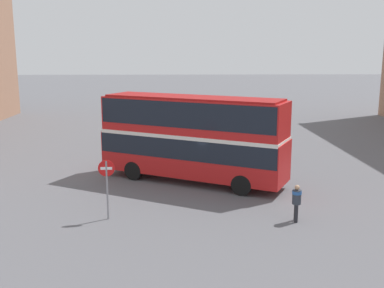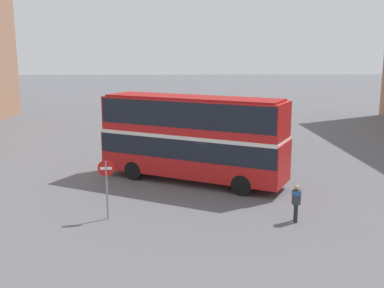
% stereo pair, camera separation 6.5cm
% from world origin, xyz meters
% --- Properties ---
extents(ground_plane, '(240.00, 240.00, 0.00)m').
position_xyz_m(ground_plane, '(0.00, 0.00, 0.00)').
color(ground_plane, '#5B5B60').
extents(double_decker_bus, '(10.19, 6.99, 4.66)m').
position_xyz_m(double_decker_bus, '(-1.46, 0.56, 2.67)').
color(double_decker_bus, red).
rests_on(double_decker_bus, ground_plane).
extents(pedestrian_foreground, '(0.44, 0.44, 1.59)m').
position_xyz_m(pedestrian_foreground, '(2.68, -5.51, 0.97)').
color(pedestrian_foreground, '#232328').
rests_on(pedestrian_foreground, ground_plane).
extents(parked_car_kerb_near, '(4.87, 2.65, 1.40)m').
position_xyz_m(parked_car_kerb_near, '(-5.24, 13.82, 0.72)').
color(parked_car_kerb_near, silver).
rests_on(parked_car_kerb_near, ground_plane).
extents(no_entry_sign, '(0.69, 0.08, 2.57)m').
position_xyz_m(no_entry_sign, '(-5.22, -4.96, 1.76)').
color(no_entry_sign, gray).
rests_on(no_entry_sign, ground_plane).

